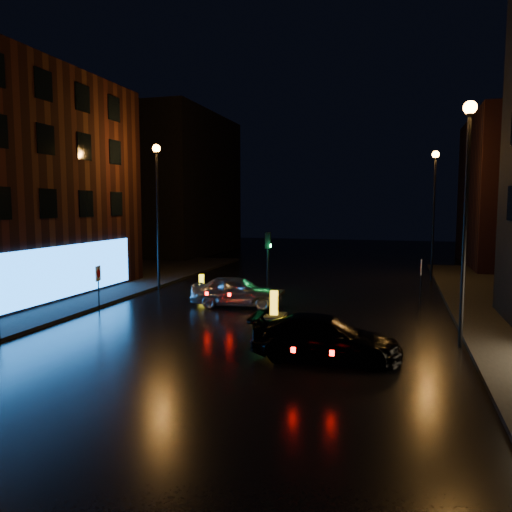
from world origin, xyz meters
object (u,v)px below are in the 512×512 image
at_px(bollard_near, 274,311).
at_px(dark_sedan, 325,338).
at_px(road_sign_left, 98,277).
at_px(bollard_far, 202,287).
at_px(silver_hatchback, 237,291).
at_px(road_sign_right, 421,271).
at_px(traffic_signal, 268,286).

bearing_deg(bollard_near, dark_sedan, -61.06).
height_order(dark_sedan, road_sign_left, road_sign_left).
relative_size(bollard_far, road_sign_left, 0.56).
bearing_deg(dark_sedan, road_sign_left, 68.57).
bearing_deg(silver_hatchback, road_sign_right, -76.21).
relative_size(silver_hatchback, dark_sedan, 0.92).
xyz_separation_m(silver_hatchback, road_sign_left, (-5.84, -2.78, 0.84)).
distance_m(silver_hatchback, bollard_far, 4.87).
distance_m(silver_hatchback, road_sign_right, 9.14).
relative_size(bollard_near, bollard_far, 1.14).
distance_m(traffic_signal, road_sign_left, 9.10).
bearing_deg(bollard_near, road_sign_right, 36.21).
distance_m(road_sign_left, road_sign_right, 15.52).
bearing_deg(bollard_far, road_sign_left, -118.33).
height_order(dark_sedan, bollard_far, dark_sedan).
distance_m(traffic_signal, dark_sedan, 11.66).
relative_size(traffic_signal, road_sign_right, 1.53).
xyz_separation_m(bollard_near, road_sign_right, (6.30, 4.67, 1.43)).
bearing_deg(traffic_signal, bollard_near, -72.66).
height_order(silver_hatchback, bollard_near, silver_hatchback).
relative_size(bollard_far, road_sign_right, 0.53).
distance_m(traffic_signal, silver_hatchback, 3.56).
xyz_separation_m(traffic_signal, road_sign_right, (7.96, -0.64, 1.19)).
xyz_separation_m(dark_sedan, road_sign_left, (-11.17, 4.42, 0.89)).
relative_size(silver_hatchback, bollard_near, 3.24).
relative_size(traffic_signal, bollard_far, 2.90).
xyz_separation_m(bollard_far, road_sign_right, (11.91, -0.70, 1.48)).
bearing_deg(bollard_near, silver_hatchback, 141.65).
bearing_deg(bollard_near, bollard_far, 135.87).
relative_size(traffic_signal, bollard_near, 2.54).
bearing_deg(road_sign_right, bollard_far, 0.89).
distance_m(silver_hatchback, road_sign_left, 6.52).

